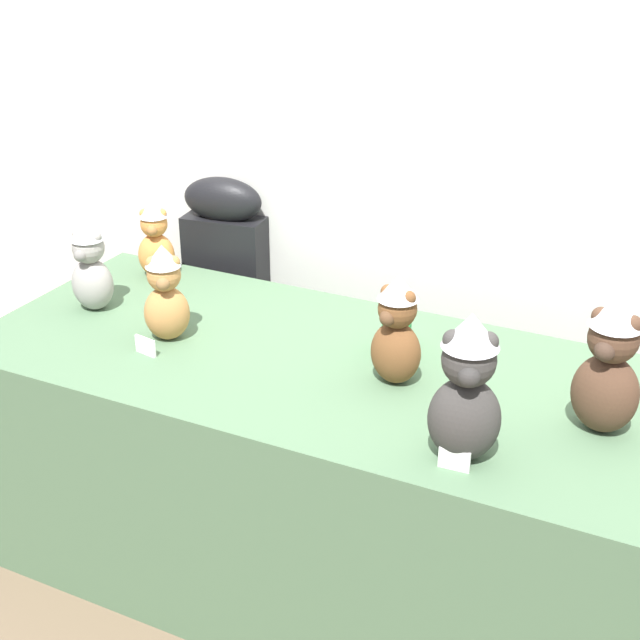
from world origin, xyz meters
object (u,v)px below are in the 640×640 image
teddy_bear_chestnut (396,331)px  display_table (320,472)px  teddy_bear_ash (90,266)px  teddy_bear_charcoal (467,390)px  teddy_bear_ginger (155,239)px  teddy_bear_caramel (165,294)px  instrument_case (228,313)px  party_cup_green (396,334)px  teddy_bear_cocoa (609,366)px

teddy_bear_chestnut → display_table: bearing=-171.1°
display_table → teddy_bear_ash: 0.90m
teddy_bear_charcoal → teddy_bear_ash: teddy_bear_charcoal is taller
teddy_bear_ginger → teddy_bear_chestnut: 1.00m
teddy_bear_caramel → instrument_case: bearing=75.9°
teddy_bear_ash → party_cup_green: (0.92, 0.13, -0.08)m
teddy_bear_caramel → teddy_bear_ginger: bearing=97.8°
teddy_bear_ginger → teddy_bear_cocoa: teddy_bear_cocoa is taller
instrument_case → teddy_bear_cocoa: (1.36, -0.56, 0.38)m
teddy_bear_caramel → teddy_bear_charcoal: 0.94m
display_table → teddy_bear_cocoa: teddy_bear_cocoa is taller
teddy_bear_ginger → teddy_bear_caramel: teddy_bear_caramel is taller
display_table → teddy_bear_chestnut: (0.22, -0.02, 0.51)m
display_table → teddy_bear_chestnut: bearing=-4.4°
teddy_bear_ash → teddy_bear_cocoa: bearing=-5.3°
teddy_bear_caramel → teddy_bear_ash: (-0.31, 0.07, 0.00)m
teddy_bear_ash → teddy_bear_charcoal: bearing=-17.0°
teddy_bear_ginger → teddy_bear_cocoa: 1.50m
display_table → instrument_case: 0.84m
instrument_case → teddy_bear_ginger: 0.44m
instrument_case → teddy_bear_charcoal: teddy_bear_charcoal is taller
teddy_bear_ginger → teddy_bear_charcoal: size_ratio=0.74×
instrument_case → teddy_bear_cocoa: 1.52m
teddy_bear_cocoa → teddy_bear_ash: bearing=-169.8°
instrument_case → teddy_bear_charcoal: 1.42m
teddy_bear_ash → instrument_case: bearing=72.1°
teddy_bear_ash → party_cup_green: size_ratio=2.57×
display_table → party_cup_green: 0.47m
instrument_case → display_table: bearing=-47.5°
instrument_case → teddy_bear_ash: bearing=-110.0°
display_table → teddy_bear_charcoal: teddy_bear_charcoal is taller
teddy_bear_caramel → teddy_bear_cocoa: size_ratio=0.82×
instrument_case → teddy_bear_cocoa: size_ratio=2.93×
teddy_bear_ginger → party_cup_green: 0.91m
instrument_case → party_cup_green: 0.93m
teddy_bear_chestnut → teddy_bear_cocoa: bearing=13.1°
teddy_bear_caramel → teddy_bear_ash: teddy_bear_ash is taller
teddy_bear_cocoa → teddy_bear_caramel: bearing=-166.7°
teddy_bear_caramel → teddy_bear_cocoa: (1.17, 0.05, 0.03)m
display_table → teddy_bear_caramel: (-0.44, -0.07, 0.50)m
teddy_bear_ginger → teddy_bear_caramel: size_ratio=0.93×
teddy_bear_cocoa → teddy_bear_charcoal: bearing=-124.6°
teddy_bear_ginger → teddy_bear_chestnut: (0.95, -0.31, 0.02)m
teddy_bear_charcoal → party_cup_green: (-0.31, 0.40, -0.12)m
teddy_bear_ginger → teddy_bear_ash: (-0.02, -0.29, 0.01)m
teddy_bear_chestnut → party_cup_green: teddy_bear_chestnut is taller
teddy_bear_ginger → party_cup_green: (0.90, -0.16, -0.07)m
display_table → teddy_bear_chestnut: teddy_bear_chestnut is taller
teddy_bear_charcoal → teddy_bear_cocoa: 0.36m
teddy_bear_ginger → teddy_bear_ash: 0.29m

